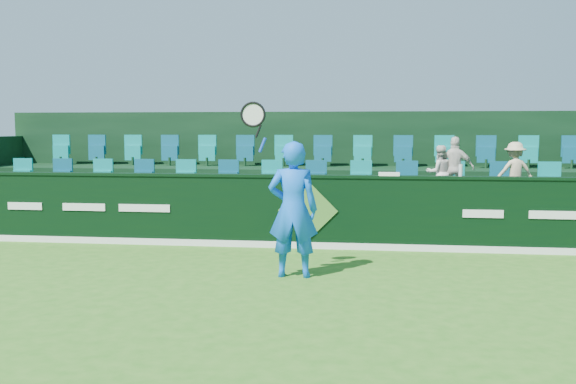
# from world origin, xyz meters

# --- Properties ---
(ground) EXTENTS (60.00, 60.00, 0.00)m
(ground) POSITION_xyz_m (0.00, 0.00, 0.00)
(ground) COLOR #2A6C19
(ground) RESTS_ON ground
(sponsor_hoarding) EXTENTS (16.00, 0.25, 1.35)m
(sponsor_hoarding) POSITION_xyz_m (0.00, 4.00, 0.67)
(sponsor_hoarding) COLOR black
(sponsor_hoarding) RESTS_ON ground
(stand_tier_front) EXTENTS (16.00, 2.00, 0.80)m
(stand_tier_front) POSITION_xyz_m (0.00, 5.10, 0.40)
(stand_tier_front) COLOR black
(stand_tier_front) RESTS_ON ground
(stand_tier_back) EXTENTS (16.00, 1.80, 1.30)m
(stand_tier_back) POSITION_xyz_m (0.00, 7.00, 0.65)
(stand_tier_back) COLOR black
(stand_tier_back) RESTS_ON ground
(stand_rear) EXTENTS (16.00, 4.10, 2.60)m
(stand_rear) POSITION_xyz_m (0.00, 7.44, 1.22)
(stand_rear) COLOR black
(stand_rear) RESTS_ON ground
(seat_row_front) EXTENTS (13.50, 0.50, 0.60)m
(seat_row_front) POSITION_xyz_m (0.00, 5.50, 1.10)
(seat_row_front) COLOR #0C8A86
(seat_row_front) RESTS_ON stand_tier_front
(seat_row_back) EXTENTS (13.50, 0.50, 0.60)m
(seat_row_back) POSITION_xyz_m (0.00, 7.30, 1.60)
(seat_row_back) COLOR #0C8A86
(seat_row_back) RESTS_ON stand_tier_back
(tennis_player) EXTENTS (1.19, 0.51, 2.64)m
(tennis_player) POSITION_xyz_m (-0.00, 1.66, 1.02)
(tennis_player) COLOR blue
(tennis_player) RESTS_ON ground
(spectator_left) EXTENTS (0.60, 0.52, 1.07)m
(spectator_left) POSITION_xyz_m (2.45, 5.12, 1.33)
(spectator_left) COLOR silver
(spectator_left) RESTS_ON stand_tier_front
(spectator_middle) EXTENTS (0.77, 0.45, 1.24)m
(spectator_middle) POSITION_xyz_m (2.75, 5.12, 1.42)
(spectator_middle) COLOR silver
(spectator_middle) RESTS_ON stand_tier_front
(spectator_right) EXTENTS (0.80, 0.55, 1.14)m
(spectator_right) POSITION_xyz_m (3.87, 5.12, 1.37)
(spectator_right) COLOR #C9B88D
(spectator_right) RESTS_ON stand_tier_front
(towel) EXTENTS (0.37, 0.24, 0.06)m
(towel) POSITION_xyz_m (1.46, 4.00, 1.38)
(towel) COLOR white
(towel) RESTS_ON sponsor_hoarding
(drinks_bottle) EXTENTS (0.07, 0.07, 0.22)m
(drinks_bottle) POSITION_xyz_m (2.71, 4.00, 1.46)
(drinks_bottle) COLOR silver
(drinks_bottle) RESTS_ON sponsor_hoarding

